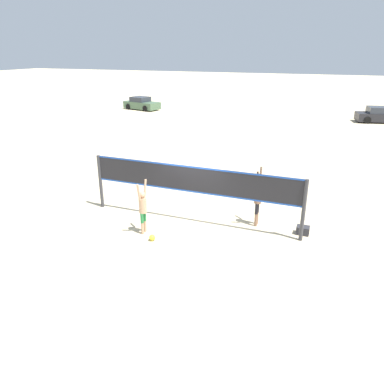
# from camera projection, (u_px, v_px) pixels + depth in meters

# --- Properties ---
(ground_plane) EXTENTS (200.00, 200.00, 0.00)m
(ground_plane) POSITION_uv_depth(u_px,v_px,m) (192.00, 222.00, 14.91)
(ground_plane) COLOR beige
(volleyball_net) EXTENTS (8.53, 0.14, 2.31)m
(volleyball_net) POSITION_uv_depth(u_px,v_px,m) (192.00, 184.00, 14.34)
(volleyball_net) COLOR #38383D
(volleyball_net) RESTS_ON ground_plane
(player_spiker) EXTENTS (0.28, 0.69, 2.03)m
(player_spiker) POSITION_uv_depth(u_px,v_px,m) (143.00, 207.00, 13.65)
(player_spiker) COLOR tan
(player_spiker) RESTS_ON ground_plane
(player_blocker) EXTENTS (0.28, 0.73, 2.29)m
(player_blocker) POSITION_uv_depth(u_px,v_px,m) (258.00, 196.00, 14.21)
(player_blocker) COLOR #8C664C
(player_blocker) RESTS_ON ground_plane
(volleyball) EXTENTS (0.22, 0.22, 0.22)m
(volleyball) POSITION_uv_depth(u_px,v_px,m) (152.00, 238.00, 13.42)
(volleyball) COLOR yellow
(volleyball) RESTS_ON ground_plane
(gear_bag) EXTENTS (0.46, 0.35, 0.31)m
(gear_bag) POSITION_uv_depth(u_px,v_px,m) (303.00, 230.00, 13.87)
(gear_bag) COLOR #2D2D33
(gear_bag) RESTS_ON ground_plane
(parked_car_mid) EXTENTS (4.45, 2.63, 1.44)m
(parked_car_mid) POSITION_uv_depth(u_px,v_px,m) (379.00, 115.00, 34.98)
(parked_car_mid) COLOR #232328
(parked_car_mid) RESTS_ON ground_plane
(parked_car_far) EXTENTS (4.47, 2.77, 1.41)m
(parked_car_far) POSITION_uv_depth(u_px,v_px,m) (142.00, 104.00, 42.52)
(parked_car_far) COLOR #4C6B4C
(parked_car_far) RESTS_ON ground_plane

